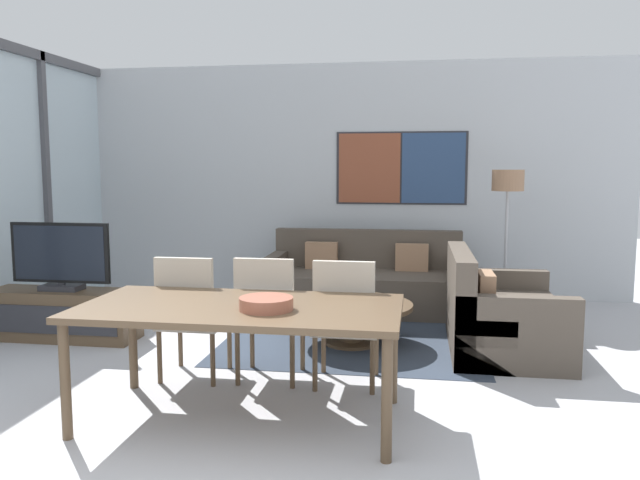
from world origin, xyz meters
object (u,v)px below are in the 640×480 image
at_px(sofa_side, 495,318).
at_px(coffee_table, 352,313).
at_px(dining_chair_right, 346,317).
at_px(tv_console, 63,315).
at_px(fruit_bowl, 266,303).
at_px(dining_chair_left, 191,312).
at_px(dining_table, 240,315).
at_px(television, 60,258).
at_px(sofa_main, 365,284).
at_px(dining_chair_centre, 268,313).
at_px(floor_lamp, 508,193).

distance_m(sofa_side, coffee_table, 1.23).
bearing_deg(dining_chair_right, tv_console, 162.43).
bearing_deg(fruit_bowl, tv_console, 144.82).
bearing_deg(dining_chair_left, dining_table, -49.19).
xyz_separation_m(television, dining_chair_right, (2.69, -0.85, -0.24)).
distance_m(sofa_side, dining_chair_right, 1.61).
bearing_deg(sofa_main, dining_chair_centre, -101.35).
bearing_deg(television, dining_table, -35.77).
height_order(sofa_side, fruit_bowl, sofa_side).
bearing_deg(coffee_table, television, -174.54).
bearing_deg(dining_chair_left, sofa_main, 67.13).
relative_size(television, coffee_table, 0.87).
distance_m(dining_table, floor_lamp, 3.76).
bearing_deg(dining_chair_centre, tv_console, 158.90).
xyz_separation_m(television, dining_table, (2.12, -1.53, -0.09)).
xyz_separation_m(coffee_table, fruit_bowl, (-0.31, -1.88, 0.49)).
distance_m(dining_chair_left, fruit_bowl, 1.10).
distance_m(dining_table, dining_chair_centre, 0.72).
distance_m(dining_chair_left, dining_chair_centre, 0.57).
height_order(dining_chair_centre, floor_lamp, floor_lamp).
bearing_deg(floor_lamp, sofa_main, 178.33).
bearing_deg(coffee_table, sofa_side, -0.14).
bearing_deg(sofa_side, fruit_bowl, 140.57).
height_order(television, sofa_side, television).
bearing_deg(sofa_main, fruit_bowl, -95.39).
relative_size(television, floor_lamp, 0.61).
distance_m(television, coffee_table, 2.67).
xyz_separation_m(tv_console, dining_chair_right, (2.69, -0.85, 0.28)).
height_order(television, dining_table, television).
bearing_deg(sofa_main, dining_chair_left, -112.87).
bearing_deg(television, dining_chair_left, -29.25).
relative_size(dining_chair_left, fruit_bowl, 2.89).
bearing_deg(fruit_bowl, sofa_main, 84.61).
bearing_deg(coffee_table, fruit_bowl, -99.38).
relative_size(television, fruit_bowl, 2.93).
height_order(tv_console, dining_table, dining_table).
bearing_deg(sofa_side, coffee_table, 89.86).
bearing_deg(dining_table, sofa_main, 81.13).
xyz_separation_m(sofa_main, sofa_side, (1.23, -1.41, 0.00)).
xyz_separation_m(sofa_side, dining_chair_centre, (-1.73, -1.07, 0.23)).
bearing_deg(tv_console, dining_chair_left, -29.22).
distance_m(tv_console, dining_chair_left, 1.80).
bearing_deg(sofa_side, dining_chair_centre, 121.67).
bearing_deg(fruit_bowl, dining_chair_centre, 103.02).
relative_size(tv_console, fruit_bowl, 4.26).
distance_m(sofa_main, dining_chair_centre, 2.53).
bearing_deg(dining_table, floor_lamp, 57.75).
bearing_deg(television, dining_chair_centre, -21.12).
relative_size(television, dining_chair_right, 1.01).
bearing_deg(television, floor_lamp, 21.48).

